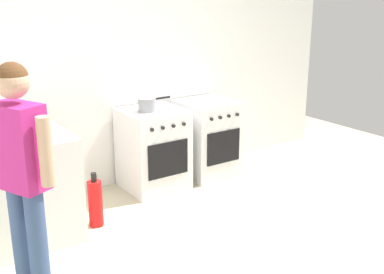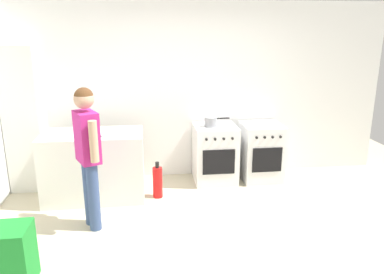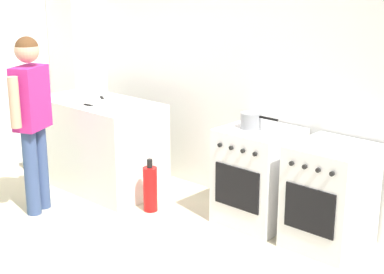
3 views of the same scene
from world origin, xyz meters
TOP-DOWN VIEW (x-y plane):
  - ground_plane at (0.00, 0.00)m, footprint 8.00×8.00m
  - back_wall at (0.00, 1.95)m, footprint 6.00×0.10m
  - oven_left at (0.35, 1.58)m, footprint 0.61×0.62m
  - oven_right at (1.05, 1.58)m, footprint 0.58×0.62m
  - pot at (0.28, 1.55)m, footprint 0.36×0.18m
  - knife_bread at (-1.16, 1.02)m, footprint 0.35×0.06m
  - person at (-1.29, 0.40)m, footprint 0.32×0.53m
  - fire_extinguisher at (-0.52, 1.10)m, footprint 0.13×0.13m

SIDE VIEW (x-z plane):
  - ground_plane at x=0.00m, z-range 0.00..0.00m
  - fire_extinguisher at x=-0.52m, z-range -0.03..0.47m
  - oven_right at x=1.05m, z-range 0.00..0.85m
  - oven_left at x=0.35m, z-range 0.00..0.85m
  - knife_bread at x=-1.16m, z-range 0.90..0.91m
  - pot at x=0.28m, z-range 0.85..0.99m
  - person at x=-1.29m, z-range 0.15..1.76m
  - back_wall at x=0.00m, z-range 0.00..2.60m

